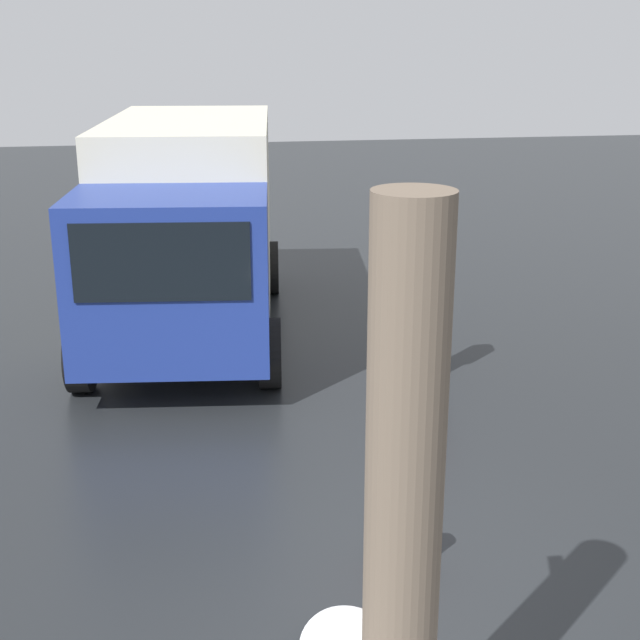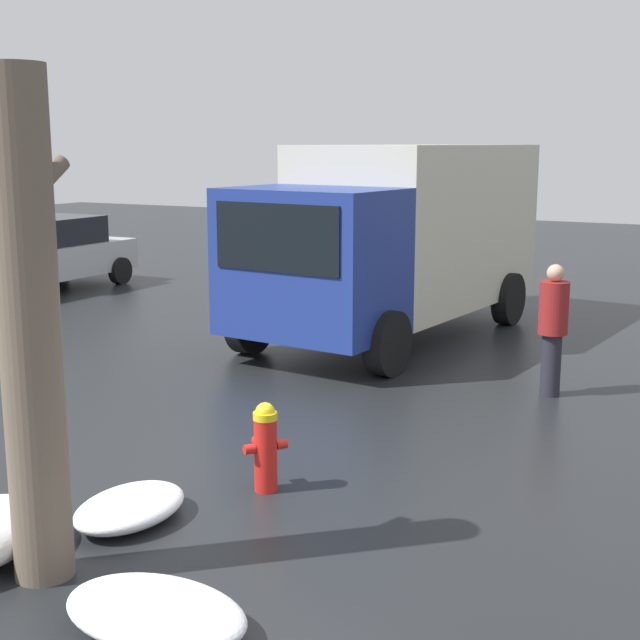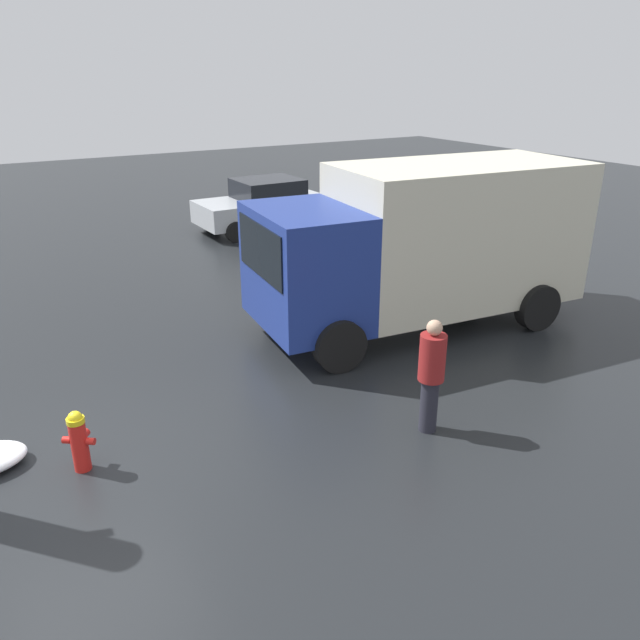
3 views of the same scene
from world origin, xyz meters
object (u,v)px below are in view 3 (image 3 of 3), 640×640
Objects in this scene: fire_hydrant at (79,440)px; pedestrian at (431,372)px; delivery_truck at (425,241)px; parked_car at (264,205)px.

pedestrian is at bearing -73.10° from fire_hydrant.
pedestrian is at bearing 148.00° from delivery_truck.
pedestrian reaches higher than parked_car.
fire_hydrant is 7.06m from delivery_truck.
parked_car is at bearing 167.77° from pedestrian.
fire_hydrant is 0.13× the size of delivery_truck.
delivery_truck is 3.95× the size of pedestrian.
delivery_truck is 8.60m from parked_car.
delivery_truck is at bearing 174.09° from parked_car.
pedestrian is (4.33, -1.51, 0.48)m from fire_hydrant.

